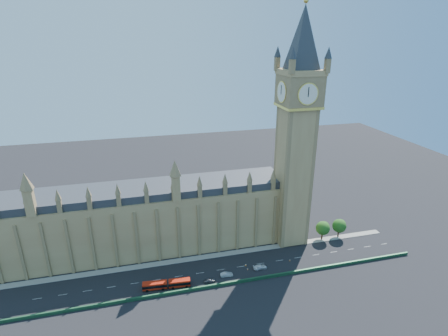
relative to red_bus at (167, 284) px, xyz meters
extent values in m
plane|color=black|center=(16.90, 5.23, -1.49)|extent=(400.00, 400.00, 0.00)
cube|color=#9D794C|center=(-8.10, 27.23, 11.01)|extent=(120.00, 20.00, 25.00)
cube|color=#2D3035|center=(-8.10, 27.23, 25.01)|extent=(120.00, 18.00, 3.00)
cube|color=#9D794C|center=(54.90, 19.23, 27.51)|extent=(12.00, 12.00, 58.00)
cube|color=olive|center=(54.90, 19.23, 62.51)|extent=(14.00, 14.00, 12.00)
cylinder|color=silver|center=(54.90, 12.08, 62.51)|extent=(7.20, 0.30, 7.20)
cube|color=#9D794C|center=(54.90, 19.23, 69.51)|extent=(14.50, 14.50, 2.00)
pyramid|color=#2D3035|center=(54.90, 19.23, 92.51)|extent=(20.59, 20.59, 22.00)
sphere|color=#F2C64C|center=(54.90, 19.23, 93.31)|extent=(1.80, 1.80, 1.80)
cube|color=#1E4C2D|center=(16.90, -3.77, -0.89)|extent=(160.00, 0.60, 1.20)
cube|color=gray|center=(16.90, 14.73, -1.41)|extent=(160.00, 3.00, 0.16)
cylinder|color=#382619|center=(68.90, 15.23, 0.51)|extent=(0.70, 0.70, 4.00)
sphere|color=#1D4612|center=(68.90, 15.23, 4.01)|extent=(6.00, 6.00, 6.00)
sphere|color=#1D4612|center=(69.70, 15.53, 4.61)|extent=(4.38, 4.38, 4.38)
cylinder|color=#382619|center=(76.90, 15.23, 0.51)|extent=(0.70, 0.70, 4.00)
sphere|color=#1D4612|center=(76.90, 15.23, 4.01)|extent=(6.00, 6.00, 6.00)
sphere|color=#1D4612|center=(77.70, 15.53, 4.61)|extent=(4.38, 4.38, 4.38)
cube|color=#B81E0C|center=(-4.03, 0.35, -0.08)|extent=(8.66, 3.08, 2.83)
cube|color=#B81E0C|center=(4.52, -0.39, -0.08)|extent=(7.72, 3.00, 2.83)
cube|color=black|center=(-4.03, 0.35, 0.26)|extent=(8.71, 3.13, 1.07)
cube|color=black|center=(4.52, -0.39, 0.26)|extent=(7.77, 3.05, 1.07)
cylinder|color=black|center=(0.01, 0.00, -0.22)|extent=(0.96, 2.32, 2.26)
cylinder|color=black|center=(-6.83, -0.59, -1.02)|extent=(0.96, 0.36, 0.94)
cylinder|color=black|center=(-6.63, 1.76, -1.02)|extent=(0.96, 0.36, 0.94)
cylinder|color=black|center=(-1.42, -1.06, -1.02)|extent=(0.96, 0.36, 0.94)
cylinder|color=black|center=(-1.22, 1.29, -1.02)|extent=(0.96, 0.36, 0.94)
cylinder|color=black|center=(2.01, -1.36, -1.02)|extent=(0.96, 0.36, 0.94)
cylinder|color=black|center=(2.22, 0.99, -1.02)|extent=(0.96, 0.36, 0.94)
cylinder|color=black|center=(6.82, -1.77, -1.02)|extent=(0.96, 0.36, 0.94)
cylinder|color=black|center=(7.03, 0.58, -1.02)|extent=(0.96, 0.36, 0.94)
imported|color=#44464C|center=(15.34, -0.68, -0.82)|extent=(4.02, 1.77, 1.35)
imported|color=#AFB2B7|center=(22.16, 1.03, -0.73)|extent=(4.69, 1.92, 1.51)
imported|color=white|center=(35.64, 2.17, -0.73)|extent=(5.30, 2.33, 1.51)
cube|color=black|center=(34.53, 1.63, -1.47)|extent=(0.43, 0.43, 0.04)
cone|color=#E93D0C|center=(34.53, 1.63, -1.13)|extent=(0.47, 0.47, 0.72)
cylinder|color=white|center=(34.53, 1.63, -1.03)|extent=(0.35, 0.35, 0.12)
cube|color=black|center=(48.72, 3.89, -1.47)|extent=(0.37, 0.37, 0.04)
cone|color=orange|center=(48.72, 3.89, -1.17)|extent=(0.41, 0.41, 0.64)
cylinder|color=white|center=(48.72, 3.89, -1.08)|extent=(0.31, 0.31, 0.11)
cube|color=black|center=(30.90, 2.66, -1.47)|extent=(0.45, 0.45, 0.04)
cone|color=orange|center=(30.90, 2.66, -1.17)|extent=(0.50, 0.50, 0.64)
cylinder|color=white|center=(30.90, 2.66, -1.08)|extent=(0.31, 0.31, 0.11)
cube|color=black|center=(30.90, 5.22, -1.47)|extent=(0.59, 0.59, 0.05)
cone|color=orange|center=(30.90, 5.22, -1.09)|extent=(0.65, 0.65, 0.80)
cylinder|color=white|center=(30.90, 5.22, -0.98)|extent=(0.39, 0.39, 0.14)
camera|label=1|loc=(-4.95, -102.33, 81.76)|focal=28.00mm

